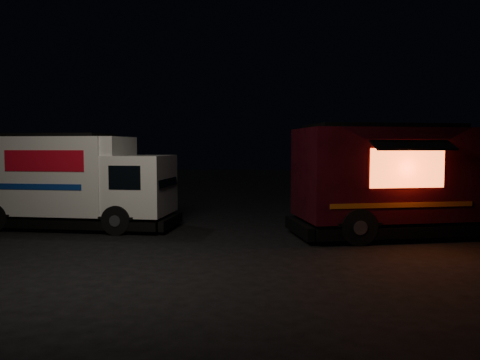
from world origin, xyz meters
The scene contains 3 objects.
ground centered at (0.00, 0.00, 0.00)m, with size 80.00×80.00×0.00m, color black.
white_truck centered at (-4.88, 2.19, 1.52)m, with size 6.72×2.29×3.05m, color silver, non-canonical shape.
red_truck centered at (5.66, 1.49, 1.64)m, with size 7.03×2.59×3.27m, color #3A0A10, non-canonical shape.
Camera 1 is at (1.37, -12.57, 2.64)m, focal length 35.00 mm.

